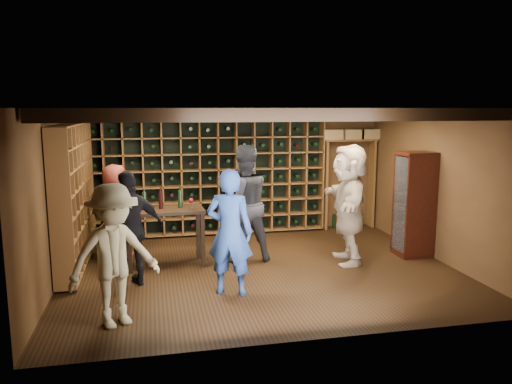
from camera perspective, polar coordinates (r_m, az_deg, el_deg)
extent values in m
plane|color=black|center=(7.94, 0.50, -8.77)|extent=(6.00, 6.00, 0.00)
plane|color=#54371D|center=(10.07, -2.57, 2.43)|extent=(6.00, 0.00, 6.00)
plane|color=#54371D|center=(5.28, 6.41, -4.19)|extent=(6.00, 0.00, 6.00)
plane|color=#54371D|center=(7.59, -22.19, -0.62)|extent=(0.00, 5.00, 5.00)
plane|color=#54371D|center=(8.79, 19.99, 0.81)|extent=(0.00, 5.00, 5.00)
plane|color=black|center=(7.54, 0.53, 9.57)|extent=(6.00, 6.00, 0.00)
cube|color=black|center=(5.99, 3.88, 8.79)|extent=(5.90, 0.18, 0.16)
cube|color=black|center=(7.05, 1.42, 8.92)|extent=(5.90, 0.18, 0.16)
cube|color=black|center=(8.13, -0.40, 9.01)|extent=(5.90, 0.18, 0.16)
cube|color=black|center=(9.21, -1.79, 9.07)|extent=(5.90, 0.18, 0.16)
cylinder|color=black|center=(7.37, -8.72, 8.61)|extent=(0.10, 0.10, 0.10)
cylinder|color=black|center=(8.00, 2.02, 8.78)|extent=(0.10, 0.10, 0.10)
cylinder|color=black|center=(7.68, 11.39, 8.57)|extent=(0.10, 0.10, 0.10)
cylinder|color=black|center=(8.68, -2.52, 8.84)|extent=(0.10, 0.10, 0.10)
cube|color=brown|center=(9.85, -5.42, 1.65)|extent=(4.65, 0.30, 2.20)
cube|color=black|center=(9.85, -5.42, 1.65)|extent=(4.56, 0.02, 2.16)
cube|color=brown|center=(8.38, -20.04, -0.28)|extent=(0.30, 2.65, 2.20)
cube|color=black|center=(8.38, -20.04, -0.28)|extent=(0.29, 0.02, 2.16)
cube|color=brown|center=(10.51, 10.67, 5.86)|extent=(1.15, 0.32, 0.04)
cube|color=brown|center=(10.81, 13.06, 0.97)|extent=(0.05, 0.28, 1.85)
cube|color=brown|center=(10.42, 7.87, 0.81)|extent=(0.05, 0.28, 1.85)
cube|color=tan|center=(10.35, 8.63, 6.53)|extent=(0.40, 0.30, 0.20)
cube|color=tan|center=(10.52, 10.94, 6.51)|extent=(0.40, 0.30, 0.20)
cube|color=tan|center=(10.66, 12.68, 6.49)|extent=(0.40, 0.30, 0.20)
cube|color=black|center=(9.06, 17.37, -6.57)|extent=(0.55, 0.50, 0.10)
cube|color=black|center=(8.87, 17.65, -1.28)|extent=(0.55, 0.50, 1.70)
cube|color=white|center=(8.74, 16.16, -1.35)|extent=(0.01, 0.46, 1.60)
cube|color=black|center=(8.87, 17.65, -1.28)|extent=(0.50, 0.44, 0.02)
sphere|color=#59260C|center=(8.84, 17.57, -0.65)|extent=(0.18, 0.18, 0.18)
imported|color=navy|center=(6.71, -3.02, -4.61)|extent=(0.73, 0.61, 1.72)
imported|color=#212227|center=(8.12, -1.46, -1.36)|extent=(1.05, 0.89, 1.92)
imported|color=maroon|center=(8.57, -15.75, -2.25)|extent=(0.76, 0.91, 1.60)
imported|color=black|center=(7.23, -14.17, -4.14)|extent=(1.04, 0.74, 1.64)
imported|color=tan|center=(5.97, -15.93, -7.02)|extent=(1.24, 1.02, 1.67)
imported|color=tan|center=(8.21, 10.56, -1.33)|extent=(0.91, 1.87, 1.94)
cube|color=black|center=(8.02, -10.40, -2.11)|extent=(1.25, 0.67, 0.05)
cube|color=black|center=(7.86, -14.24, -5.94)|extent=(0.06, 0.06, 0.88)
cube|color=black|center=(7.94, -6.10, -5.53)|extent=(0.06, 0.06, 0.88)
cube|color=black|center=(8.35, -14.30, -5.02)|extent=(0.06, 0.06, 0.88)
cube|color=black|center=(8.43, -6.64, -4.65)|extent=(0.06, 0.06, 0.88)
cylinder|color=black|center=(8.02, -12.64, -0.98)|extent=(0.07, 0.07, 0.28)
cylinder|color=black|center=(8.04, -10.83, -0.90)|extent=(0.07, 0.07, 0.28)
cylinder|color=black|center=(8.06, -8.66, -0.81)|extent=(0.07, 0.07, 0.28)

